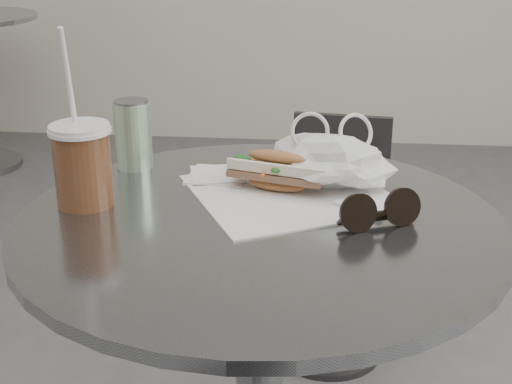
# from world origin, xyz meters

# --- Properties ---
(cafe_table) EXTENTS (0.76, 0.76, 0.74)m
(cafe_table) POSITION_xyz_m (0.00, 0.20, 0.47)
(cafe_table) COLOR slate
(cafe_table) RESTS_ON ground
(chair_far) EXTENTS (0.35, 0.37, 0.66)m
(chair_far) POSITION_xyz_m (0.13, 1.00, 0.30)
(chair_far) COLOR #313134
(chair_far) RESTS_ON ground
(sandwich_paper) EXTENTS (0.40, 0.40, 0.00)m
(sandwich_paper) POSITION_xyz_m (0.04, 0.31, 0.74)
(sandwich_paper) COLOR white
(sandwich_paper) RESTS_ON cafe_table
(banh_mi) EXTENTS (0.22, 0.13, 0.07)m
(banh_mi) POSITION_xyz_m (0.02, 0.32, 0.78)
(banh_mi) COLOR #A86B3F
(banh_mi) RESTS_ON sandwich_paper
(iced_coffee) EXTENTS (0.10, 0.10, 0.29)m
(iced_coffee) POSITION_xyz_m (-0.29, 0.23, 0.81)
(iced_coffee) COLOR brown
(iced_coffee) RESTS_ON cafe_table
(sunglasses) EXTENTS (0.13, 0.08, 0.06)m
(sunglasses) POSITION_xyz_m (0.18, 0.19, 0.76)
(sunglasses) COLOR black
(sunglasses) RESTS_ON cafe_table
(plastic_bag) EXTENTS (0.21, 0.18, 0.09)m
(plastic_bag) POSITION_xyz_m (0.11, 0.34, 0.79)
(plastic_bag) COLOR silver
(plastic_bag) RESTS_ON cafe_table
(napkin_stack) EXTENTS (0.11, 0.11, 0.01)m
(napkin_stack) POSITION_xyz_m (-0.09, 0.37, 0.74)
(napkin_stack) COLOR white
(napkin_stack) RESTS_ON cafe_table
(drink_can) EXTENTS (0.07, 0.07, 0.13)m
(drink_can) POSITION_xyz_m (-0.25, 0.42, 0.80)
(drink_can) COLOR #64A661
(drink_can) RESTS_ON cafe_table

